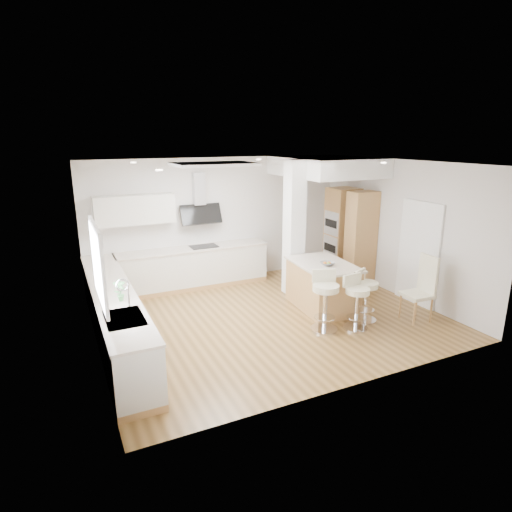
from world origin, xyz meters
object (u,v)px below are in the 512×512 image
dining_chair (422,286)px  bar_stool_c (365,293)px  bar_stool_a (325,297)px  bar_stool_b (356,299)px  peninsula (322,285)px

dining_chair → bar_stool_c: bearing=161.3°
bar_stool_a → bar_stool_b: bar_stool_a is taller
bar_stool_a → bar_stool_c: 0.87m
bar_stool_c → dining_chair: bearing=-47.1°
bar_stool_b → dining_chair: dining_chair is taller
peninsula → bar_stool_c: size_ratio=1.67×
peninsula → bar_stool_c: bearing=-62.8°
bar_stool_c → dining_chair: size_ratio=0.78×
peninsula → bar_stool_c: 0.92m
peninsula → bar_stool_a: bearing=-116.8°
bar_stool_b → dining_chair: (1.31, -0.20, 0.11)m
peninsula → dining_chair: bearing=-38.9°
peninsula → bar_stool_b: bearing=-85.9°
peninsula → bar_stool_a: bar_stool_a is taller
bar_stool_a → bar_stool_c: (0.87, 0.01, -0.06)m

